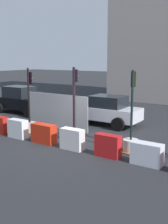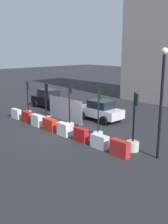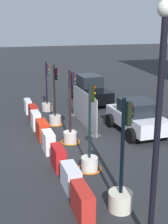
{
  "view_description": "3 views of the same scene",
  "coord_description": "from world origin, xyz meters",
  "views": [
    {
      "loc": [
        7.46,
        -9.92,
        3.71
      ],
      "look_at": [
        0.51,
        0.27,
        1.37
      ],
      "focal_mm": 45.65,
      "sensor_mm": 36.0,
      "label": 1
    },
    {
      "loc": [
        13.82,
        -11.37,
        5.61
      ],
      "look_at": [
        1.95,
        -0.19,
        1.72
      ],
      "focal_mm": 42.14,
      "sensor_mm": 36.0,
      "label": 2
    },
    {
      "loc": [
        12.63,
        -3.1,
        5.25
      ],
      "look_at": [
        0.96,
        0.6,
        1.69
      ],
      "focal_mm": 49.17,
      "sensor_mm": 36.0,
      "label": 3
    }
  ],
  "objects": [
    {
      "name": "traffic_light_2",
      "position": [
        -0.02,
        0.26,
        0.55
      ],
      "size": [
        0.87,
        0.87,
        3.32
      ],
      "color": "beige",
      "rests_on": "ground_plane"
    },
    {
      "name": "car_white_van",
      "position": [
        -0.3,
        3.72,
        0.83
      ],
      "size": [
        3.85,
        2.1,
        1.66
      ],
      "color": "silver",
      "rests_on": "ground_plane"
    },
    {
      "name": "car_black_sedan",
      "position": [
        -6.82,
        3.52,
        0.87
      ],
      "size": [
        4.58,
        2.02,
        1.83
      ],
      "color": "black",
      "rests_on": "ground_plane"
    },
    {
      "name": "ground_plane",
      "position": [
        0.0,
        0.0,
        0.0
      ],
      "size": [
        120.0,
        120.0,
        0.0
      ],
      "primitive_type": "plane",
      "color": "#26272B"
    },
    {
      "name": "traffic_light_1",
      "position": [
        -2.73,
        0.15,
        0.48
      ],
      "size": [
        0.83,
        0.83,
        3.23
      ],
      "color": "#B8ADA6",
      "rests_on": "ground_plane"
    },
    {
      "name": "construction_barrier_4",
      "position": [
        0.72,
        -0.89,
        0.44
      ],
      "size": [
        1.0,
        0.42,
        0.87
      ],
      "color": "silver",
      "rests_on": "ground_plane"
    },
    {
      "name": "site_fence_panel",
      "position": [
        -2.17,
        1.59,
        0.88
      ],
      "size": [
        4.04,
        0.5,
        1.84
      ],
      "color": "#9CA0A5",
      "rests_on": "ground_plane"
    },
    {
      "name": "construction_barrier_2",
      "position": [
        -2.44,
        -0.93,
        0.44
      ],
      "size": [
        0.99,
        0.42,
        0.87
      ],
      "color": "silver",
      "rests_on": "ground_plane"
    },
    {
      "name": "construction_barrier_5",
      "position": [
        2.38,
        -0.85,
        0.43
      ],
      "size": [
        0.99,
        0.39,
        0.87
      ],
      "color": "red",
      "rests_on": "ground_plane"
    },
    {
      "name": "traffic_light_3",
      "position": [
        2.83,
        0.22,
        0.48
      ],
      "size": [
        0.9,
        0.9,
        3.26
      ],
      "color": "silver",
      "rests_on": "ground_plane"
    },
    {
      "name": "construction_barrier_6",
      "position": [
        3.92,
        -0.79,
        0.4
      ],
      "size": [
        1.1,
        0.47,
        0.79
      ],
      "color": "silver",
      "rests_on": "ground_plane"
    },
    {
      "name": "construction_barrier_3",
      "position": [
        -0.86,
        -0.87,
        0.43
      ],
      "size": [
        1.15,
        0.46,
        0.85
      ],
      "color": "red",
      "rests_on": "ground_plane"
    }
  ]
}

